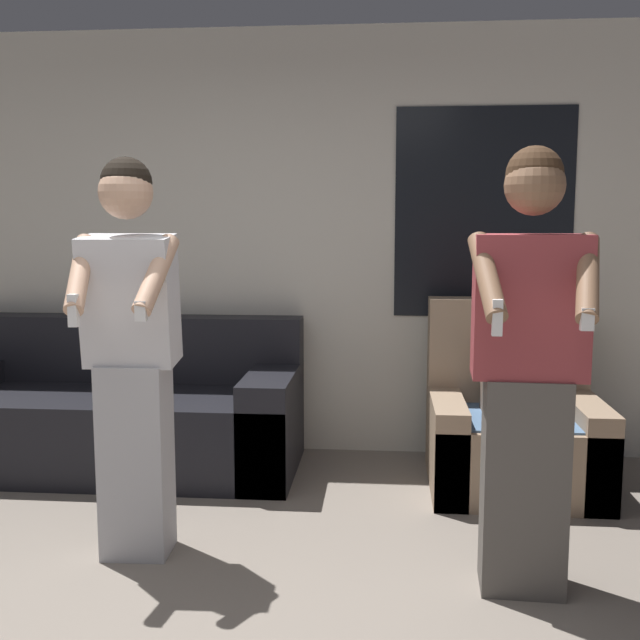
# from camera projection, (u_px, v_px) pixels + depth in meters

# --- Properties ---
(wall_back) EXTENTS (6.75, 0.07, 2.70)m
(wall_back) POSITION_uv_depth(u_px,v_px,m) (282.00, 244.00, 4.83)
(wall_back) COLOR beige
(wall_back) RESTS_ON ground_plane
(couch) EXTENTS (2.18, 0.89, 0.90)m
(couch) POSITION_uv_depth(u_px,v_px,m) (119.00, 416.00, 4.57)
(couch) COLOR black
(couch) RESTS_ON ground_plane
(armchair) EXTENTS (0.94, 0.85, 1.05)m
(armchair) POSITION_uv_depth(u_px,v_px,m) (512.00, 427.00, 4.25)
(armchair) COLOR #937A60
(armchair) RESTS_ON ground_plane
(person_left) EXTENTS (0.46, 0.48, 1.77)m
(person_left) POSITION_uv_depth(u_px,v_px,m) (132.00, 354.00, 3.27)
(person_left) COLOR #B2B2B7
(person_left) RESTS_ON ground_plane
(person_right) EXTENTS (0.50, 0.47, 1.78)m
(person_right) POSITION_uv_depth(u_px,v_px,m) (528.00, 369.00, 2.96)
(person_right) COLOR #56514C
(person_right) RESTS_ON ground_plane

